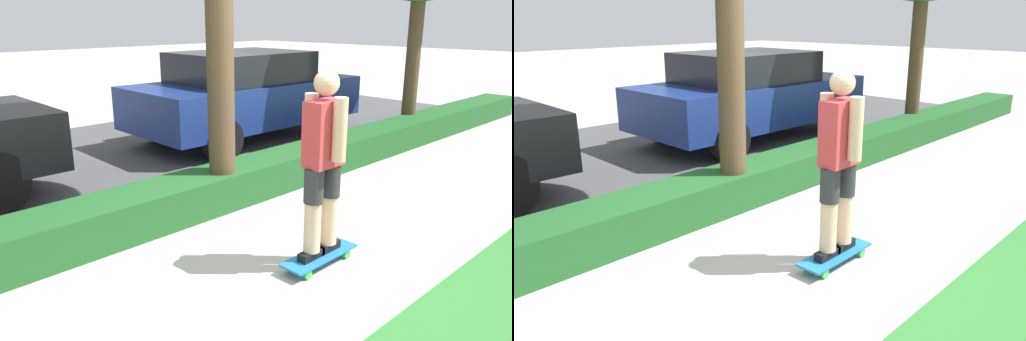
{
  "view_description": "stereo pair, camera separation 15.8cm",
  "coord_description": "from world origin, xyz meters",
  "views": [
    {
      "loc": [
        -2.99,
        -2.52,
        2.06
      ],
      "look_at": [
        0.05,
        0.6,
        0.71
      ],
      "focal_mm": 35.0,
      "sensor_mm": 36.0,
      "label": 1
    },
    {
      "loc": [
        -3.11,
        -2.41,
        2.06
      ],
      "look_at": [
        0.05,
        0.6,
        0.71
      ],
      "focal_mm": 35.0,
      "sensor_mm": 36.0,
      "label": 2
    }
  ],
  "objects": [
    {
      "name": "skateboard",
      "position": [
        0.11,
        -0.12,
        0.08
      ],
      "size": [
        0.78,
        0.24,
        0.1
      ],
      "color": "#1E6BAD",
      "rests_on": "ground_plane"
    },
    {
      "name": "parked_car_middle",
      "position": [
        2.86,
        3.77,
        0.78
      ],
      "size": [
        4.1,
        1.92,
        1.5
      ],
      "rotation": [
        0.0,
        0.0,
        -0.01
      ],
      "color": "navy",
      "rests_on": "ground_plane"
    },
    {
      "name": "street_asphalt",
      "position": [
        0.0,
        4.2,
        0.0
      ],
      "size": [
        17.11,
        5.0,
        0.01
      ],
      "color": "#474749",
      "rests_on": "ground_plane"
    },
    {
      "name": "ground_plane",
      "position": [
        0.0,
        0.0,
        0.0
      ],
      "size": [
        60.0,
        60.0,
        0.0
      ],
      "primitive_type": "plane",
      "color": "#ADA89E"
    },
    {
      "name": "hedge_row",
      "position": [
        0.0,
        1.6,
        0.2
      ],
      "size": [
        17.11,
        0.6,
        0.41
      ],
      "color": "#1E5123",
      "rests_on": "ground_plane"
    },
    {
      "name": "skater_person",
      "position": [
        0.11,
        -0.12,
        0.93
      ],
      "size": [
        0.48,
        0.4,
        1.57
      ],
      "color": "black",
      "rests_on": "skateboard"
    }
  ]
}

